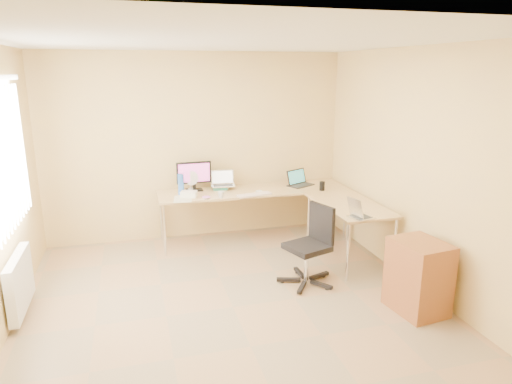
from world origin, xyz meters
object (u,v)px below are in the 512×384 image
object	(u,v)px
mug	(221,195)
desk_fan	(191,181)
desk_return	(348,231)
keyboard	(254,195)
water_bottle	(181,184)
desk_main	(254,214)
laptop_center	(223,179)
cabinet	(418,277)
monitor	(194,176)
laptop_return	(362,209)
office_chair	(307,242)
laptop_black	(301,178)

from	to	relation	value
mug	desk_fan	world-z (taller)	desk_fan
desk_return	keyboard	bearing A→B (deg)	146.24
mug	water_bottle	distance (m)	0.58
desk_main	mug	xyz separation A→B (m)	(-0.52, -0.30, 0.41)
keyboard	laptop_center	bearing A→B (deg)	116.38
desk_main	cabinet	size ratio (longest dim) A/B	3.54
desk_main	water_bottle	world-z (taller)	water_bottle
monitor	desk_fan	bearing A→B (deg)	145.97
keyboard	desk_fan	world-z (taller)	desk_fan
laptop_return	office_chair	size ratio (longest dim) A/B	0.33
desk_return	office_chair	distance (m)	0.95
desk_return	cabinet	bearing A→B (deg)	-87.30
laptop_center	laptop_black	size ratio (longest dim) A/B	0.91
monitor	desk_fan	size ratio (longest dim) A/B	1.81
desk_main	laptop_black	world-z (taller)	laptop_black
mug	office_chair	bearing A→B (deg)	-59.45
desk_return	laptop_black	xyz separation A→B (m)	(-0.26, 1.04, 0.48)
desk_main	water_bottle	xyz separation A→B (m)	(-1.01, 0.01, 0.51)
monitor	laptop_black	bearing A→B (deg)	-7.09
laptop_center	laptop_return	xyz separation A→B (m)	(1.25, -1.68, -0.05)
desk_return	laptop_black	world-z (taller)	laptop_black
monitor	office_chair	distance (m)	2.03
laptop_center	mug	size ratio (longest dim) A/B	3.70
monitor	laptop_black	size ratio (longest dim) A/B	1.31
monitor	desk_fan	xyz separation A→B (m)	(-0.04, 0.03, -0.07)
desk_main	desk_fan	size ratio (longest dim) A/B	10.09
laptop_center	water_bottle	bearing A→B (deg)	-163.09
desk_fan	office_chair	size ratio (longest dim) A/B	0.29
monitor	laptop_return	xyz separation A→B (m)	(1.65, -1.72, -0.11)
laptop_black	cabinet	xyz separation A→B (m)	(0.33, -2.44, -0.48)
desk_fan	laptop_center	bearing A→B (deg)	1.04
laptop_return	cabinet	world-z (taller)	laptop_return
laptop_center	desk_fan	world-z (taller)	desk_fan
laptop_black	laptop_return	bearing A→B (deg)	-112.96
desk_fan	laptop_return	xyz separation A→B (m)	(1.70, -1.74, -0.03)
desk_main	mug	distance (m)	0.73
desk_main	mug	world-z (taller)	mug
laptop_return	laptop_center	bearing A→B (deg)	24.16
office_chair	cabinet	xyz separation A→B (m)	(0.84, -0.87, -0.14)
laptop_center	laptop_return	bearing A→B (deg)	-48.74
monitor	office_chair	xyz separation A→B (m)	(1.01, -1.70, -0.43)
monitor	laptop_return	bearing A→B (deg)	-48.19
cabinet	mug	bearing A→B (deg)	119.50
laptop_center	desk_fan	xyz separation A→B (m)	(-0.44, 0.06, -0.02)
keyboard	water_bottle	distance (m)	0.99
laptop_black	laptop_center	bearing A→B (deg)	147.14
monitor	laptop_center	distance (m)	0.41
desk_main	monitor	size ratio (longest dim) A/B	5.56
desk_return	monitor	xyz separation A→B (m)	(-1.78, 1.17, 0.57)
laptop_center	cabinet	size ratio (longest dim) A/B	0.44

